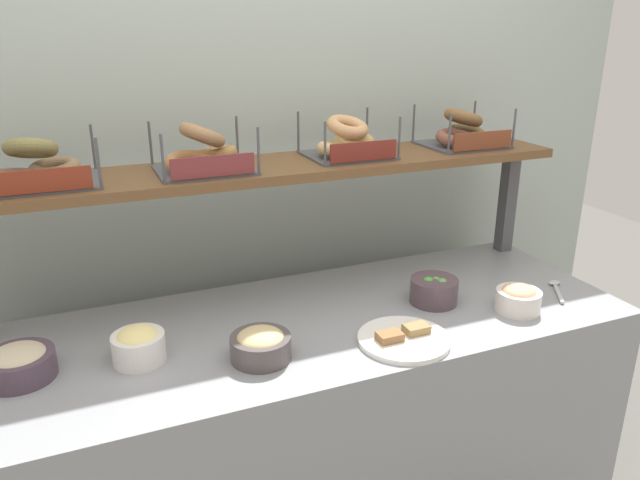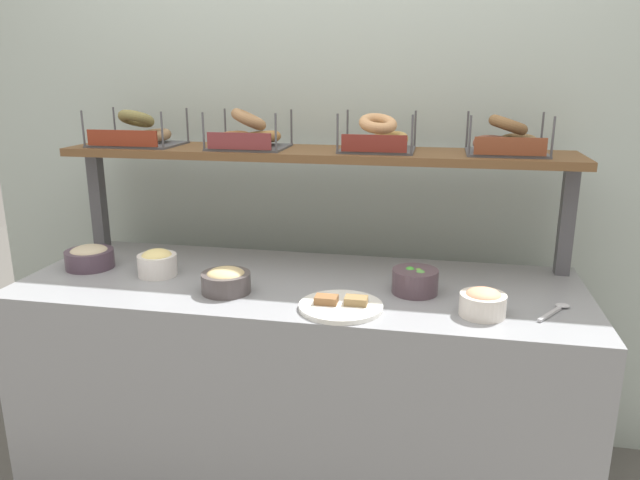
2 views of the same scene
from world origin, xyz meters
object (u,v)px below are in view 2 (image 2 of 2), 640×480
bowl_veggie_mix (415,281)px  bagel_basket_everything (248,135)px  bagel_basket_sesame (377,138)px  bagel_basket_poppy (137,134)px  bagel_basket_cinnamon_raisin (506,140)px  serving_spoon_near_plate (557,309)px  bowl_hummus (226,280)px  bowl_tuna_salad (90,257)px  serving_plate_white (341,306)px  bowl_egg_salad (157,263)px  bowl_lox_spread (483,302)px

bowl_veggie_mix → bagel_basket_everything: size_ratio=0.54×
bagel_basket_sesame → bagel_basket_poppy: bearing=-179.2°
bagel_basket_cinnamon_raisin → bagel_basket_sesame: bearing=-179.5°
serving_spoon_near_plate → bagel_basket_everything: bearing=161.6°
bowl_hummus → bagel_basket_cinnamon_raisin: 1.09m
bowl_veggie_mix → bowl_hummus: size_ratio=0.93×
bagel_basket_poppy → bowl_tuna_salad: bearing=-109.3°
bagel_basket_everything → bowl_tuna_salad: bearing=-155.4°
bowl_veggie_mix → bowl_hummus: 0.63m
serving_plate_white → bagel_basket_cinnamon_raisin: size_ratio=0.95×
bowl_veggie_mix → bowl_hummus: (-0.62, -0.12, -0.00)m
bowl_tuna_salad → bagel_basket_cinnamon_raisin: 1.58m
bowl_hummus → bagel_basket_poppy: bagel_basket_poppy is taller
bowl_hummus → bagel_basket_poppy: 0.78m
bowl_veggie_mix → bowl_egg_salad: bowl_egg_salad is taller
bowl_veggie_mix → bowl_tuna_salad: bearing=178.5°
serving_plate_white → serving_spoon_near_plate: 0.66m
bowl_tuna_salad → bagel_basket_everything: bearing=24.6°
bowl_veggie_mix → bowl_tuna_salad: size_ratio=0.86×
serving_plate_white → bagel_basket_poppy: 1.12m
bowl_tuna_salad → bagel_basket_cinnamon_raisin: bearing=10.6°
serving_spoon_near_plate → bagel_basket_poppy: bearing=166.6°
bowl_veggie_mix → bagel_basket_poppy: bagel_basket_poppy is taller
bagel_basket_everything → serving_plate_white: bearing=-47.3°
bowl_hummus → bowl_lox_spread: bearing=-2.6°
bowl_hummus → bagel_basket_everything: 0.60m
bowl_egg_salad → bagel_basket_cinnamon_raisin: bagel_basket_cinnamon_raisin is taller
bowl_lox_spread → serving_plate_white: (-0.43, -0.03, -0.03)m
bagel_basket_everything → bagel_basket_cinnamon_raisin: 0.94m
bowl_lox_spread → serving_spoon_near_plate: bearing=18.5°
serving_plate_white → serving_spoon_near_plate: bearing=9.5°
bowl_hummus → bagel_basket_sesame: bagel_basket_sesame is taller
bowl_veggie_mix → bowl_hummus: bowl_veggie_mix is taller
bowl_hummus → serving_spoon_near_plate: bowl_hummus is taller
bowl_egg_salad → bowl_tuna_salad: bearing=173.4°
bowl_lox_spread → bagel_basket_cinnamon_raisin: (0.08, 0.47, 0.44)m
bowl_lox_spread → bagel_basket_sesame: size_ratio=0.49×
bagel_basket_cinnamon_raisin → bowl_egg_salad: bearing=-165.5°
bagel_basket_everything → bagel_basket_cinnamon_raisin: bearing=1.5°
bowl_veggie_mix → serving_plate_white: (-0.22, -0.19, -0.03)m
bowl_lox_spread → bowl_veggie_mix: bearing=143.6°
bowl_tuna_salad → bowl_egg_salad: size_ratio=1.26×
serving_spoon_near_plate → bagel_basket_sesame: bagel_basket_sesame is taller
bagel_basket_poppy → bagel_basket_everything: bagel_basket_everything is taller
serving_plate_white → serving_spoon_near_plate: size_ratio=1.72×
serving_plate_white → bagel_basket_poppy: (-0.90, 0.48, 0.47)m
bagel_basket_poppy → serving_spoon_near_plate: bearing=-13.4°
bowl_hummus → bagel_basket_sesame: (0.45, 0.42, 0.44)m
bagel_basket_everything → serving_spoon_near_plate: bearing=-18.4°
bagel_basket_cinnamon_raisin → bowl_tuna_salad: bearing=-169.4°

